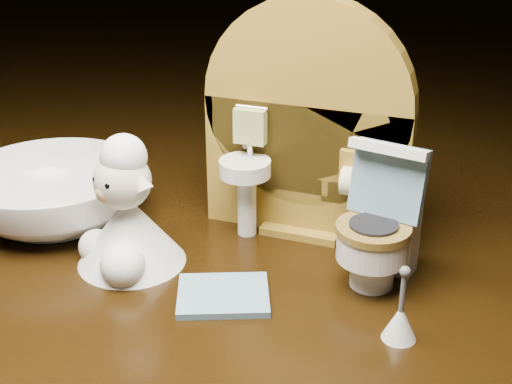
{
  "coord_description": "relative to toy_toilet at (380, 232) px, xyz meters",
  "views": [
    {
      "loc": [
        0.11,
        -0.33,
        0.22
      ],
      "look_at": [
        -0.02,
        0.02,
        0.05
      ],
      "focal_mm": 50.0,
      "sensor_mm": 36.0,
      "label": 1
    }
  ],
  "objects": [
    {
      "name": "backdrop_panel",
      "position": [
        -0.06,
        0.04,
        0.04
      ],
      "size": [
        0.13,
        0.05,
        0.15
      ],
      "color": "olive",
      "rests_on": "ground"
    },
    {
      "name": "toy_toilet",
      "position": [
        0.0,
        0.0,
        0.0
      ],
      "size": [
        0.05,
        0.06,
        0.08
      ],
      "rotation": [
        0.0,
        0.0,
        -0.19
      ],
      "color": "white",
      "rests_on": "ground"
    },
    {
      "name": "ceramic_bowl",
      "position": [
        -0.22,
        -0.0,
        -0.01
      ],
      "size": [
        0.13,
        0.13,
        0.04
      ],
      "primitive_type": "imported",
      "rotation": [
        0.0,
        0.0,
        0.12
      ],
      "color": "white",
      "rests_on": "ground"
    },
    {
      "name": "toilet_brush",
      "position": [
        0.02,
        -0.05,
        -0.02
      ],
      "size": [
        0.02,
        0.02,
        0.04
      ],
      "color": "white",
      "rests_on": "ground"
    },
    {
      "name": "plush_lamb",
      "position": [
        -0.14,
        -0.03,
        -0.0
      ],
      "size": [
        0.06,
        0.07,
        0.08
      ],
      "rotation": [
        0.0,
        0.0,
        -0.41
      ],
      "color": "white",
      "rests_on": "ground"
    },
    {
      "name": "bath_mat",
      "position": [
        -0.07,
        -0.05,
        -0.03
      ],
      "size": [
        0.06,
        0.06,
        0.0
      ],
      "primitive_type": "cube",
      "rotation": [
        0.0,
        0.0,
        0.4
      ],
      "color": "#678EA3",
      "rests_on": "ground"
    }
  ]
}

